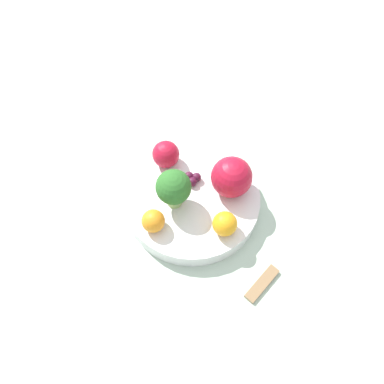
# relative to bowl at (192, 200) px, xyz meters

# --- Properties ---
(ground_plane) EXTENTS (6.00, 6.00, 0.00)m
(ground_plane) POSITION_rel_bowl_xyz_m (0.00, 0.00, -0.03)
(ground_plane) COLOR gray
(table_surface) EXTENTS (1.20, 1.20, 0.02)m
(table_surface) POSITION_rel_bowl_xyz_m (0.00, 0.00, -0.02)
(table_surface) COLOR #B2C6B2
(table_surface) RESTS_ON ground_plane
(bowl) EXTENTS (0.21, 0.21, 0.03)m
(bowl) POSITION_rel_bowl_xyz_m (0.00, 0.00, 0.00)
(bowl) COLOR white
(bowl) RESTS_ON table_surface
(broccoli) EXTENTS (0.05, 0.05, 0.07)m
(broccoli) POSITION_rel_bowl_xyz_m (0.01, -0.03, 0.06)
(broccoli) COLOR #8CB76B
(broccoli) RESTS_ON bowl
(apple_red) EXTENTS (0.06, 0.06, 0.06)m
(apple_red) POSITION_rel_bowl_xyz_m (-0.01, 0.06, 0.05)
(apple_red) COLOR #B7142D
(apple_red) RESTS_ON bowl
(apple_green) EXTENTS (0.04, 0.04, 0.04)m
(apple_green) POSITION_rel_bowl_xyz_m (-0.06, -0.04, 0.04)
(apple_green) COLOR #B7142D
(apple_green) RESTS_ON bowl
(orange_front) EXTENTS (0.03, 0.03, 0.03)m
(orange_front) POSITION_rel_bowl_xyz_m (0.05, -0.06, 0.03)
(orange_front) COLOR orange
(orange_front) RESTS_ON bowl
(orange_back) EXTENTS (0.04, 0.04, 0.04)m
(orange_back) POSITION_rel_bowl_xyz_m (0.06, 0.05, 0.03)
(orange_back) COLOR orange
(orange_back) RESTS_ON bowl
(grape_cluster) EXTENTS (0.03, 0.03, 0.01)m
(grape_cluster) POSITION_rel_bowl_xyz_m (-0.03, 0.00, 0.02)
(grape_cluster) COLOR #47142D
(grape_cluster) RESTS_ON bowl
(spoon) EXTENTS (0.06, 0.05, 0.01)m
(spoon) POSITION_rel_bowl_xyz_m (0.13, 0.10, -0.01)
(spoon) COLOR olive
(spoon) RESTS_ON table_surface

